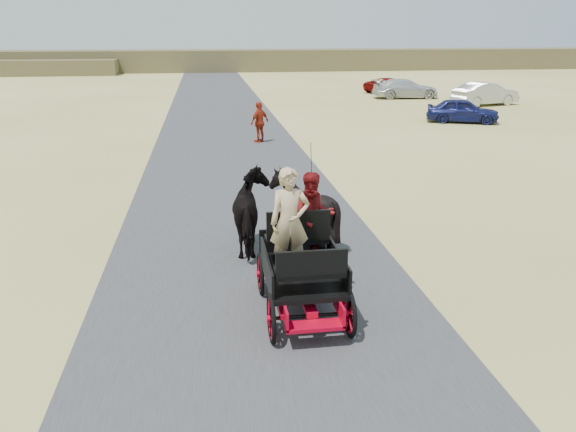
{
  "coord_description": "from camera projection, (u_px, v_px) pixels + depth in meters",
  "views": [
    {
      "loc": [
        -0.83,
        -6.71,
        4.61
      ],
      "look_at": [
        0.66,
        3.44,
        1.2
      ],
      "focal_mm": 35.0,
      "sensor_mm": 36.0,
      "label": 1
    }
  ],
  "objects": [
    {
      "name": "ground",
      "position": [
        277.0,
        376.0,
        7.86
      ],
      "size": [
        140.0,
        140.0,
        0.0
      ],
      "primitive_type": "plane",
      "color": "tan"
    },
    {
      "name": "road",
      "position": [
        277.0,
        375.0,
        7.86
      ],
      "size": [
        6.0,
        140.0,
        0.01
      ],
      "primitive_type": "cube",
      "color": "#38383A",
      "rests_on": "ground"
    },
    {
      "name": "ridge_far",
      "position": [
        210.0,
        60.0,
        65.7
      ],
      "size": [
        140.0,
        6.0,
        2.4
      ],
      "primitive_type": "cube",
      "color": "brown",
      "rests_on": "ground"
    },
    {
      "name": "carriage",
      "position": [
        302.0,
        292.0,
        9.56
      ],
      "size": [
        1.3,
        2.4,
        0.72
      ],
      "primitive_type": null,
      "color": "black",
      "rests_on": "ground"
    },
    {
      "name": "horse_left",
      "position": [
        254.0,
        212.0,
        12.15
      ],
      "size": [
        0.91,
        2.01,
        1.7
      ],
      "primitive_type": "imported",
      "rotation": [
        0.0,
        0.0,
        3.14
      ],
      "color": "black",
      "rests_on": "ground"
    },
    {
      "name": "horse_right",
      "position": [
        304.0,
        210.0,
        12.3
      ],
      "size": [
        1.37,
        1.54,
        1.7
      ],
      "primitive_type": "imported",
      "rotation": [
        0.0,
        0.0,
        3.14
      ],
      "color": "black",
      "rests_on": "ground"
    },
    {
      "name": "driver_man",
      "position": [
        290.0,
        222.0,
        9.19
      ],
      "size": [
        0.66,
        0.43,
        1.8
      ],
      "primitive_type": "imported",
      "color": "tan",
      "rests_on": "carriage"
    },
    {
      "name": "passenger_woman",
      "position": [
        313.0,
        216.0,
        9.81
      ],
      "size": [
        0.77,
        0.6,
        1.58
      ],
      "primitive_type": "imported",
      "color": "#660C0F",
      "rests_on": "carriage"
    },
    {
      "name": "pedestrian",
      "position": [
        260.0,
        122.0,
        23.93
      ],
      "size": [
        1.04,
        0.98,
        1.73
      ],
      "primitive_type": "imported",
      "rotation": [
        0.0,
        0.0,
        3.85
      ],
      "color": "#9C2611",
      "rests_on": "ground"
    },
    {
      "name": "car_a",
      "position": [
        463.0,
        110.0,
        29.17
      ],
      "size": [
        3.94,
        2.7,
        1.24
      ],
      "primitive_type": "imported",
      "rotation": [
        0.0,
        0.0,
        1.2
      ],
      "color": "navy",
      "rests_on": "ground"
    },
    {
      "name": "car_b",
      "position": [
        485.0,
        94.0,
        35.8
      ],
      "size": [
        4.61,
        2.65,
        1.44
      ],
      "primitive_type": "imported",
      "rotation": [
        0.0,
        0.0,
        1.85
      ],
      "color": "#B2B2B7",
      "rests_on": "ground"
    },
    {
      "name": "car_c",
      "position": [
        405.0,
        89.0,
        39.58
      ],
      "size": [
        4.69,
        2.1,
        1.34
      ],
      "primitive_type": "imported",
      "rotation": [
        0.0,
        0.0,
        1.52
      ],
      "color": "silver",
      "rests_on": "ground"
    },
    {
      "name": "car_d",
      "position": [
        390.0,
        85.0,
        43.17
      ],
      "size": [
        4.41,
        3.02,
        1.12
      ],
      "primitive_type": "imported",
      "rotation": [
        0.0,
        0.0,
        1.89
      ],
      "color": "maroon",
      "rests_on": "ground"
    }
  ]
}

